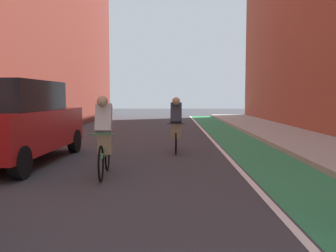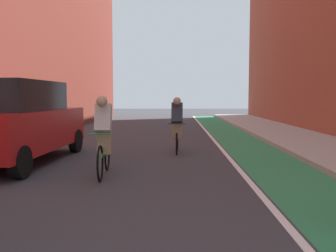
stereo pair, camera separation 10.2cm
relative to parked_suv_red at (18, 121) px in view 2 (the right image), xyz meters
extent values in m
plane|color=#38383D|center=(2.92, 2.50, -1.02)|extent=(73.61, 73.61, 0.00)
cube|color=#2D8451|center=(6.10, 4.50, -1.02)|extent=(1.60, 33.46, 0.00)
cube|color=white|center=(5.20, 4.50, -1.02)|extent=(0.12, 33.46, 0.00)
cube|color=#A8A59E|center=(8.27, 4.50, -0.95)|extent=(2.75, 33.46, 0.14)
cube|color=red|center=(0.00, 0.06, -0.21)|extent=(1.98, 4.64, 0.95)
cube|color=black|center=(-0.01, -0.16, 0.59)|extent=(1.69, 2.80, 0.75)
cylinder|color=black|center=(-0.75, 1.83, -0.69)|extent=(0.25, 0.67, 0.66)
cylinder|color=black|center=(0.89, 1.77, -0.69)|extent=(0.25, 0.67, 0.66)
cylinder|color=black|center=(0.76, -1.70, -0.69)|extent=(0.25, 0.67, 0.66)
torus|color=black|center=(2.36, -1.89, -0.67)|extent=(0.08, 0.69, 0.69)
torus|color=black|center=(2.30, -0.84, -0.67)|extent=(0.08, 0.69, 0.69)
cylinder|color=#338C3F|center=(2.33, -1.37, -0.45)|extent=(0.10, 0.96, 0.33)
cylinder|color=#338C3F|center=(2.32, -1.18, -0.37)|extent=(0.04, 0.12, 0.55)
cylinder|color=#338C3F|center=(2.36, -1.81, -0.12)|extent=(0.48, 0.05, 0.02)
cube|color=tan|center=(2.33, -1.26, -0.30)|extent=(0.29, 0.26, 0.56)
cube|color=beige|center=(2.33, -1.39, 0.16)|extent=(0.34, 0.42, 0.60)
sphere|color=tan|center=(2.34, -1.55, 0.50)|extent=(0.22, 0.22, 0.22)
torus|color=black|center=(3.81, 1.31, -0.71)|extent=(0.05, 0.62, 0.62)
torus|color=black|center=(3.84, 2.36, -0.71)|extent=(0.05, 0.62, 0.62)
cylinder|color=black|center=(3.83, 1.84, -0.49)|extent=(0.06, 0.96, 0.33)
cylinder|color=black|center=(3.83, 2.02, -0.41)|extent=(0.04, 0.12, 0.55)
cylinder|color=black|center=(3.82, 1.39, -0.16)|extent=(0.48, 0.04, 0.02)
cube|color=tan|center=(3.83, 1.94, -0.34)|extent=(0.29, 0.25, 0.56)
cube|color=#333842|center=(3.83, 1.81, 0.12)|extent=(0.33, 0.41, 0.60)
sphere|color=tan|center=(3.82, 1.66, 0.46)|extent=(0.22, 0.22, 0.22)
cube|color=#4C7247|center=(3.83, 1.94, 0.14)|extent=(0.27, 0.28, 0.39)
camera|label=1|loc=(3.70, -8.71, 0.60)|focal=39.26mm
camera|label=2|loc=(3.80, -8.71, 0.60)|focal=39.26mm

